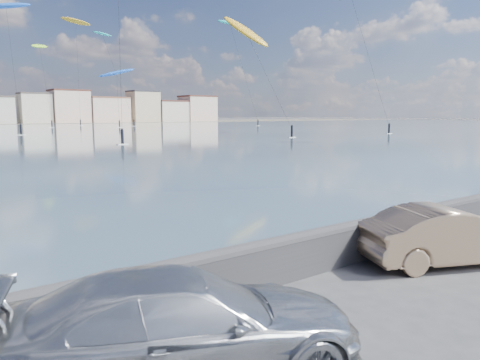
% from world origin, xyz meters
% --- Properties ---
extents(ground, '(700.00, 700.00, 0.00)m').
position_xyz_m(ground, '(0.00, 0.00, 0.00)').
color(ground, '#333335').
rests_on(ground, ground).
extents(seawall, '(400.00, 0.36, 1.08)m').
position_xyz_m(seawall, '(0.00, 2.70, 0.58)').
color(seawall, '#28282B').
rests_on(seawall, ground).
extents(car_silver, '(5.73, 3.91, 1.54)m').
position_xyz_m(car_silver, '(-2.50, 0.74, 0.77)').
color(car_silver, '#ACAFB4').
rests_on(car_silver, ground).
extents(car_champagne, '(4.70, 3.28, 1.47)m').
position_xyz_m(car_champagne, '(5.41, 1.13, 0.74)').
color(car_champagne, tan).
rests_on(car_champagne, ground).
extents(kitesurfer_1, '(6.47, 18.78, 29.71)m').
position_xyz_m(kitesurfer_1, '(50.99, 140.31, 27.68)').
color(kitesurfer_1, '#19BFBF').
rests_on(kitesurfer_1, ground).
extents(kitesurfer_5, '(9.44, 10.71, 34.28)m').
position_xyz_m(kitesurfer_5, '(45.84, 149.09, 32.32)').
color(kitesurfer_5, '#BF8C19').
rests_on(kitesurfer_5, ground).
extents(kitesurfer_10, '(7.46, 16.72, 24.15)m').
position_xyz_m(kitesurfer_10, '(31.83, 139.09, 22.47)').
color(kitesurfer_10, '#8CD826').
rests_on(kitesurfer_10, ground).
extents(kitesurfer_15, '(9.71, 20.06, 25.71)m').
position_xyz_m(kitesurfer_15, '(15.48, 98.95, 24.49)').
color(kitesurfer_15, blue).
rests_on(kitesurfer_15, ground).
extents(kitesurfer_16, '(7.33, 15.74, 21.23)m').
position_xyz_m(kitesurfer_16, '(45.68, 60.92, 17.57)').
color(kitesurfer_16, '#BF8C19').
rests_on(kitesurfer_16, ground).
extents(kitesurfer_17, '(6.33, 18.32, 34.35)m').
position_xyz_m(kitesurfer_17, '(85.19, 119.95, 31.91)').
color(kitesurfer_17, '#19BFBF').
rests_on(kitesurfer_17, ground).
extents(kitesurfer_18, '(10.47, 10.95, 16.98)m').
position_xyz_m(kitesurfer_18, '(48.13, 123.69, 15.04)').
color(kitesurfer_18, blue).
rests_on(kitesurfer_18, ground).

